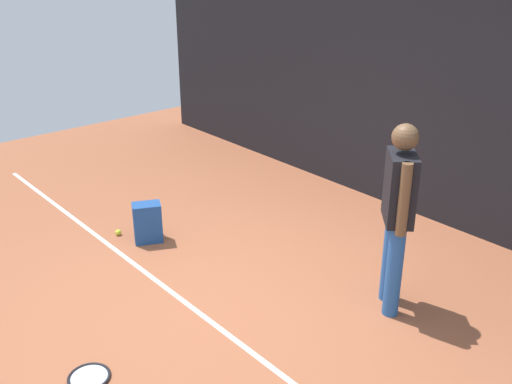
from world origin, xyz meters
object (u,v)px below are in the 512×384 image
Objects in this scene: tennis_ball_near_player at (118,232)px; tennis_player at (398,208)px; tennis_racket at (91,379)px; backpack at (148,223)px.

tennis_player is at bearing 22.47° from tennis_ball_near_player.
tennis_ball_near_player is (-2.82, -1.17, -0.93)m from tennis_player.
tennis_racket is 1.41× the size of backpack.
tennis_player reaches higher than tennis_ball_near_player.
backpack is 6.67× the size of tennis_ball_near_player.
tennis_racket is 2.26m from backpack.
tennis_racket is 2.38m from tennis_ball_near_player.
tennis_player is 25.76× the size of tennis_ball_near_player.
tennis_racket is at bearing 73.89° from backpack.
tennis_player is 3.86× the size of backpack.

